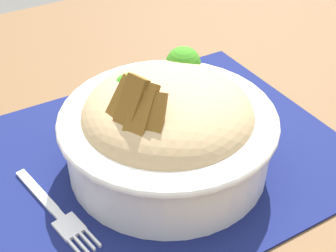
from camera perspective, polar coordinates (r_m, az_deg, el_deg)
name	(u,v)px	position (r m, az deg, el deg)	size (l,w,h in m)	color
table	(149,194)	(0.58, -2.31, -8.37)	(1.15, 0.88, 0.77)	brown
placemat	(143,161)	(0.50, -3.09, -4.32)	(0.43, 0.32, 0.00)	#11194C
bowl	(168,127)	(0.46, -0.03, -0.11)	(0.23, 0.23, 0.13)	silver
fork	(56,212)	(0.45, -13.59, -10.32)	(0.04, 0.13, 0.00)	silver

